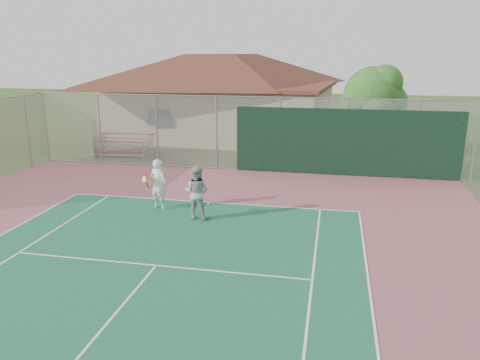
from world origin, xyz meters
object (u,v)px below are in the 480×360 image
bleachers (124,144)px  player_grey_back (197,193)px  player_white_front (158,184)px  clubhouse (222,87)px  tree (374,97)px

bleachers → player_grey_back: 11.24m
bleachers → player_grey_back: bearing=-56.1°
player_white_front → bleachers: bearing=-41.9°
bleachers → player_grey_back: (6.82, -8.93, 0.33)m
clubhouse → player_white_front: (1.27, -15.16, -2.30)m
bleachers → tree: bearing=4.8°
tree → bleachers: bearing=-171.7°
bleachers → player_white_front: bearing=-61.3°
clubhouse → player_grey_back: 16.28m
player_white_front → player_grey_back: 1.78m
clubhouse → tree: size_ratio=3.19×
bleachers → player_grey_back: player_grey_back is taller
player_grey_back → tree: bearing=-114.3°
bleachers → player_white_front: size_ratio=1.67×
clubhouse → tree: (9.25, -5.01, -0.01)m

